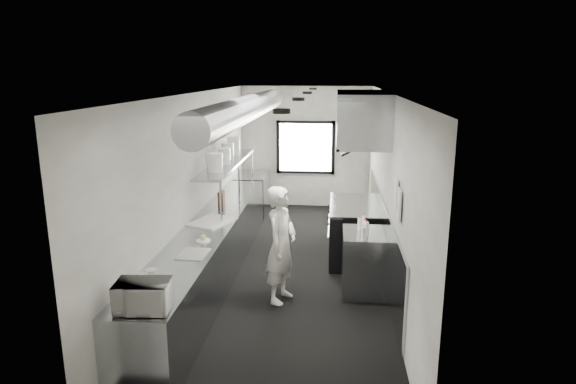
% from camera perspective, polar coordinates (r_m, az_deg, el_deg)
% --- Properties ---
extents(floor, '(3.00, 8.00, 0.01)m').
position_cam_1_polar(floor, '(8.09, 0.21, -8.96)').
color(floor, black).
rests_on(floor, ground).
extents(ceiling, '(3.00, 8.00, 0.01)m').
position_cam_1_polar(ceiling, '(7.47, 0.23, 11.28)').
color(ceiling, beige).
rests_on(ceiling, wall_back).
extents(wall_back, '(3.00, 0.02, 2.80)m').
position_cam_1_polar(wall_back, '(11.58, 2.04, 5.17)').
color(wall_back, silver).
rests_on(wall_back, floor).
extents(wall_front, '(3.00, 0.02, 2.80)m').
position_cam_1_polar(wall_front, '(3.89, -5.32, -12.47)').
color(wall_front, silver).
rests_on(wall_front, floor).
extents(wall_left, '(0.02, 8.00, 2.80)m').
position_cam_1_polar(wall_left, '(7.93, -10.64, 0.97)').
color(wall_left, silver).
rests_on(wall_left, floor).
extents(wall_right, '(0.02, 8.00, 2.80)m').
position_cam_1_polar(wall_right, '(7.67, 11.45, 0.50)').
color(wall_right, silver).
rests_on(wall_right, floor).
extents(wall_cladding, '(0.03, 5.50, 1.10)m').
position_cam_1_polar(wall_cladding, '(8.18, 10.82, -4.82)').
color(wall_cladding, '#949CA2').
rests_on(wall_cladding, wall_right).
extents(hvac_duct, '(0.40, 6.40, 0.40)m').
position_cam_1_polar(hvac_duct, '(7.97, -4.60, 9.59)').
color(hvac_duct, '#999BA1').
rests_on(hvac_duct, ceiling).
extents(service_window, '(1.36, 0.05, 1.25)m').
position_cam_1_polar(service_window, '(11.54, 2.03, 5.14)').
color(service_window, white).
rests_on(service_window, wall_back).
extents(exhaust_hood, '(0.81, 2.20, 0.88)m').
position_cam_1_polar(exhaust_hood, '(8.17, 8.44, 8.47)').
color(exhaust_hood, '#949CA2').
rests_on(exhaust_hood, ceiling).
extents(prep_counter, '(0.70, 6.00, 0.90)m').
position_cam_1_polar(prep_counter, '(7.65, -8.82, -6.86)').
color(prep_counter, '#949CA2').
rests_on(prep_counter, floor).
extents(pass_shelf, '(0.45, 3.00, 0.68)m').
position_cam_1_polar(pass_shelf, '(8.78, -6.95, 3.23)').
color(pass_shelf, '#949CA2').
rests_on(pass_shelf, prep_counter).
extents(range, '(0.88, 1.60, 0.94)m').
position_cam_1_polar(range, '(8.56, 7.60, -4.43)').
color(range, black).
rests_on(range, floor).
extents(bottle_station, '(0.65, 0.80, 0.90)m').
position_cam_1_polar(bottle_station, '(7.25, 8.86, -8.03)').
color(bottle_station, '#949CA2').
rests_on(bottle_station, floor).
extents(far_work_table, '(0.70, 1.20, 0.90)m').
position_cam_1_polar(far_work_table, '(11.11, -4.19, -0.22)').
color(far_work_table, '#949CA2').
rests_on(far_work_table, floor).
extents(notice_sheet_a, '(0.02, 0.28, 0.38)m').
position_cam_1_polar(notice_sheet_a, '(6.46, 12.31, -0.18)').
color(notice_sheet_a, silver).
rests_on(notice_sheet_a, wall_right).
extents(notice_sheet_b, '(0.02, 0.28, 0.38)m').
position_cam_1_polar(notice_sheet_b, '(6.14, 12.66, -1.41)').
color(notice_sheet_b, silver).
rests_on(notice_sheet_b, wall_right).
extents(line_cook, '(0.56, 0.69, 1.63)m').
position_cam_1_polar(line_cook, '(6.80, -0.79, -6.07)').
color(line_cook, silver).
rests_on(line_cook, floor).
extents(microwave, '(0.51, 0.40, 0.28)m').
position_cam_1_polar(microwave, '(4.99, -16.35, -11.42)').
color(microwave, silver).
rests_on(microwave, prep_counter).
extents(deli_tub_a, '(0.18, 0.18, 0.10)m').
position_cam_1_polar(deli_tub_a, '(5.61, -16.45, -9.59)').
color(deli_tub_a, '#B6BDAE').
rests_on(deli_tub_a, prep_counter).
extents(deli_tub_b, '(0.18, 0.18, 0.10)m').
position_cam_1_polar(deli_tub_b, '(5.72, -15.50, -9.06)').
color(deli_tub_b, '#B6BDAE').
rests_on(deli_tub_b, prep_counter).
extents(newspaper, '(0.36, 0.44, 0.01)m').
position_cam_1_polar(newspaper, '(6.33, -10.85, -7.00)').
color(newspaper, silver).
rests_on(newspaper, prep_counter).
extents(small_plate, '(0.24, 0.24, 0.02)m').
position_cam_1_polar(small_plate, '(6.76, -9.72, -5.55)').
color(small_plate, white).
rests_on(small_plate, prep_counter).
extents(pastry, '(0.08, 0.08, 0.08)m').
position_cam_1_polar(pastry, '(6.75, -9.74, -5.17)').
color(pastry, '#E1C576').
rests_on(pastry, small_plate).
extents(cutting_board, '(0.72, 0.81, 0.02)m').
position_cam_1_polar(cutting_board, '(7.58, -8.73, -3.37)').
color(cutting_board, silver).
rests_on(cutting_board, prep_counter).
extents(knife_block, '(0.10, 0.20, 0.22)m').
position_cam_1_polar(knife_block, '(8.57, -7.68, -0.65)').
color(knife_block, '#4D2B1B').
rests_on(knife_block, prep_counter).
extents(plate_stack_a, '(0.30, 0.30, 0.29)m').
position_cam_1_polar(plate_stack_a, '(7.92, -8.40, 3.38)').
color(plate_stack_a, white).
rests_on(plate_stack_a, pass_shelf).
extents(plate_stack_b, '(0.25, 0.25, 0.28)m').
position_cam_1_polar(plate_stack_b, '(8.57, -7.35, 4.15)').
color(plate_stack_b, white).
rests_on(plate_stack_b, pass_shelf).
extents(plate_stack_c, '(0.25, 0.25, 0.31)m').
position_cam_1_polar(plate_stack_c, '(8.94, -6.96, 4.65)').
color(plate_stack_c, white).
rests_on(plate_stack_c, pass_shelf).
extents(plate_stack_d, '(0.31, 0.31, 0.36)m').
position_cam_1_polar(plate_stack_d, '(9.43, -6.29, 5.29)').
color(plate_stack_d, white).
rests_on(plate_stack_d, pass_shelf).
extents(squeeze_bottle_a, '(0.08, 0.08, 0.18)m').
position_cam_1_polar(squeeze_bottle_a, '(6.76, 8.68, -4.75)').
color(squeeze_bottle_a, silver).
rests_on(squeeze_bottle_a, bottle_station).
extents(squeeze_bottle_b, '(0.07, 0.07, 0.20)m').
position_cam_1_polar(squeeze_bottle_b, '(6.93, 9.00, -4.25)').
color(squeeze_bottle_b, silver).
rests_on(squeeze_bottle_b, bottle_station).
extents(squeeze_bottle_c, '(0.06, 0.06, 0.18)m').
position_cam_1_polar(squeeze_bottle_c, '(7.04, 8.90, -4.06)').
color(squeeze_bottle_c, silver).
rests_on(squeeze_bottle_c, bottle_station).
extents(squeeze_bottle_d, '(0.07, 0.07, 0.17)m').
position_cam_1_polar(squeeze_bottle_d, '(7.20, 8.25, -3.63)').
color(squeeze_bottle_d, silver).
rests_on(squeeze_bottle_d, bottle_station).
extents(squeeze_bottle_e, '(0.06, 0.06, 0.16)m').
position_cam_1_polar(squeeze_bottle_e, '(7.35, 8.67, -3.34)').
color(squeeze_bottle_e, silver).
rests_on(squeeze_bottle_e, bottle_station).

